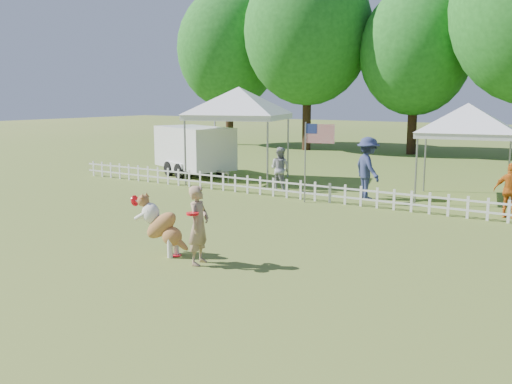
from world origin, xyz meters
TOP-DOWN VIEW (x-y plane):
  - ground at (0.00, 0.00)m, footprint 120.00×120.00m
  - picket_fence at (0.00, 7.00)m, footprint 22.00×0.08m
  - handler at (0.50, -0.07)m, footprint 0.48×0.62m
  - dog at (-0.53, 0.01)m, footprint 1.22×0.53m
  - frisbee_on_turf at (-0.25, 0.10)m, footprint 0.23×0.23m
  - canopy_tent_left at (-5.12, 9.15)m, footprint 4.16×4.16m
  - canopy_tent_right at (2.97, 9.67)m, footprint 3.32×3.32m
  - cargo_trailer at (-7.53, 9.43)m, footprint 4.95×3.52m
  - flag_pole at (-0.93, 6.67)m, footprint 0.92×0.34m
  - spectator_a at (-2.66, 8.08)m, footprint 0.76×0.61m
  - spectator_b at (0.40, 8.30)m, footprint 1.41×1.36m
  - spectator_c at (4.65, 7.71)m, footprint 0.86×0.37m
  - tree_far_left at (-15.00, 22.00)m, footprint 6.60×6.60m
  - tree_left at (-9.00, 21.50)m, footprint 7.40×7.40m
  - tree_center_left at (-3.00, 22.50)m, footprint 6.00×6.00m

SIDE VIEW (x-z plane):
  - ground at x=0.00m, z-range 0.00..0.00m
  - frisbee_on_turf at x=-0.25m, z-range 0.00..0.02m
  - picket_fence at x=0.00m, z-range 0.00..0.60m
  - dog at x=-0.53m, z-range 0.00..1.22m
  - spectator_c at x=4.65m, z-range 0.00..1.45m
  - spectator_a at x=-2.66m, z-range 0.00..1.48m
  - handler at x=0.50m, z-range 0.00..1.52m
  - spectator_b at x=0.40m, z-range 0.00..1.93m
  - cargo_trailer at x=-7.53m, z-range 0.00..1.99m
  - flag_pole at x=-0.93m, z-range 0.00..2.42m
  - canopy_tent_right at x=2.97m, z-range 0.00..2.90m
  - canopy_tent_left at x=-5.12m, z-range 0.00..3.43m
  - tree_center_left at x=-3.00m, z-range 0.00..9.80m
  - tree_far_left at x=-15.00m, z-range 0.00..11.00m
  - tree_left at x=-9.00m, z-range 0.00..12.00m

